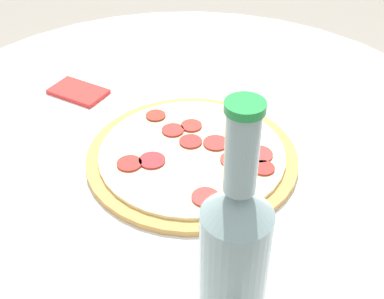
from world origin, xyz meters
name	(u,v)px	position (x,y,z in m)	size (l,w,h in m)	color
table	(186,209)	(0.00, 0.00, 0.52)	(1.02, 1.02, 0.69)	silver
pizza	(192,156)	(-0.03, 0.06, 0.69)	(0.33, 0.33, 0.02)	#C68E47
beer_bottle	(234,259)	(-0.14, 0.34, 0.80)	(0.07, 0.07, 0.30)	gray
napkin	(78,92)	(0.23, -0.08, 0.69)	(0.12, 0.09, 0.01)	red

